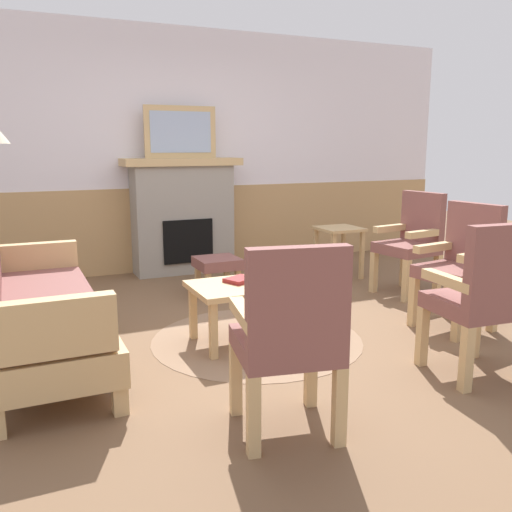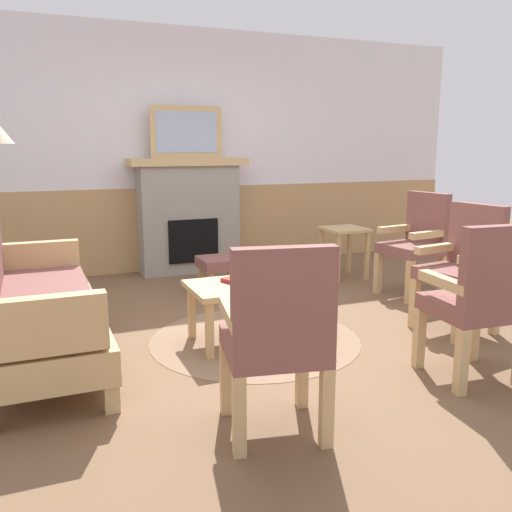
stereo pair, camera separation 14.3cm
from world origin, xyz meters
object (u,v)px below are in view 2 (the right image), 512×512
Objects in this scene: armchair_by_window_left at (464,262)px; couch at (35,307)px; book_on_table at (238,280)px; framed_picture at (186,132)px; coffee_table at (255,290)px; side_table at (344,238)px; fireplace at (189,215)px; armchair_front_center at (480,296)px; armchair_front_left at (277,333)px; footstool at (221,265)px; armchair_near_fireplace at (417,239)px.

couch is at bearing 170.88° from armchair_by_window_left.
book_on_table is 0.20× the size of armchair_by_window_left.
framed_picture is 0.44× the size of couch.
coffee_table is 2.17m from side_table.
armchair_by_window_left reaches higher than coffee_table.
couch is 3.27× the size of side_table.
book_on_table is at bearing -96.78° from fireplace.
framed_picture is 0.82× the size of armchair_front_center.
armchair_front_left is at bearing -52.89° from couch.
fireplace is at bearing 102.72° from armchair_front_center.
framed_picture is 2.58m from book_on_table.
armchair_by_window_left is 2.20m from armchair_front_left.
footstool is (1.67, 1.21, -0.11)m from couch.
fireplace is 1.33× the size of armchair_near_fireplace.
couch is 3.44m from armchair_near_fireplace.
armchair_near_fireplace is at bearing 39.16° from armchair_front_left.
fireplace reaches higher than book_on_table.
coffee_table is 0.98× the size of armchair_front_center.
side_table is (0.66, 2.61, -0.10)m from armchair_front_center.
armchair_near_fireplace is at bearing -45.72° from fireplace.
couch is 1.84× the size of armchair_by_window_left.
fireplace is at bearing -90.00° from framed_picture.
framed_picture reaches higher than footstool.
fireplace is at bearing 85.97° from coffee_table.
coffee_table is 1.63m from armchair_by_window_left.
armchair_by_window_left is (-0.34, -0.98, 0.00)m from armchair_near_fireplace.
fireplace is 2.36× the size of side_table.
footstool is 0.41× the size of armchair_front_center.
fireplace is 1.33× the size of armchair_front_left.
coffee_table is 1.33m from footstool.
armchair_by_window_left and armchair_front_left have the same top height.
coffee_table is (-0.17, -2.38, -0.27)m from fireplace.
framed_picture is at bearing 80.94° from armchair_front_left.
fireplace is at bearing 53.96° from couch.
coffee_table is 1.53m from armchair_front_center.
coffee_table is at bearing -4.01° from couch.
framed_picture is 0.83× the size of coffee_table.
framed_picture is 3.27m from armchair_by_window_left.
armchair_front_center is at bearing -127.57° from armchair_by_window_left.
fireplace is at bearing 90.66° from footstool.
armchair_front_center is at bearing -77.28° from framed_picture.
armchair_front_center reaches higher than footstool.
footstool is (0.29, 1.25, -0.17)m from book_on_table.
framed_picture reaches higher than side_table.
armchair_by_window_left is at bearing 52.43° from armchair_front_center.
armchair_front_left is at bearing -174.49° from armchair_front_center.
footstool is at bearing 107.64° from armchair_front_center.
coffee_table is at bearing -97.80° from footstool.
side_table is (3.12, 1.33, 0.04)m from couch.
framed_picture reaches higher than armchair_front_center.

